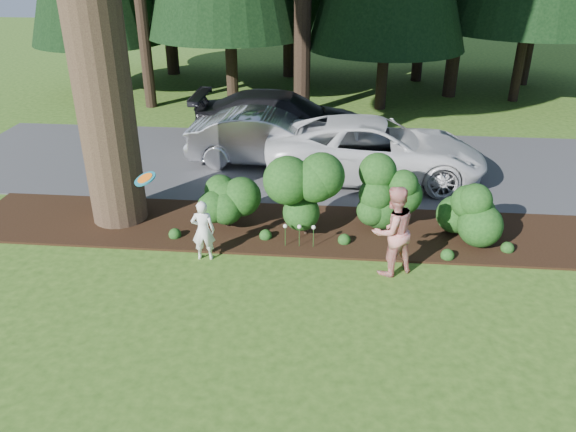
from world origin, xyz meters
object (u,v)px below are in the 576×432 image
Objects in this scene: car_dark_suv at (283,119)px; frisbee at (145,179)px; car_white_suv at (375,149)px; car_silver_wagon at (268,138)px; child at (203,230)px; adult at (393,231)px.

frisbee is (-2.07, -7.07, 0.77)m from car_dark_suv.
car_white_suv is 12.22× the size of frisbee.
child is (-0.61, -5.57, -0.14)m from car_silver_wagon.
car_white_suv reaches higher than child.
adult is (2.89, -7.51, 0.07)m from car_dark_suv.
car_dark_suv is at bearing -7.84° from car_silver_wagon.
adult is 5.03m from frisbee.
car_dark_suv is at bearing -99.12° from adult.
frisbee is (-4.96, 0.45, 0.71)m from adult.
adult reaches higher than car_dark_suv.
car_dark_suv is at bearing -102.08° from child.
car_dark_suv is 3.09× the size of adult.
car_silver_wagon is at bearing 76.30° from car_white_suv.
adult is at bearing -176.69° from car_white_suv.
car_silver_wagon reaches higher than child.
car_silver_wagon is 9.61× the size of frisbee.
child is 1.56m from frisbee.
child is at bearing 144.22° from car_white_suv.
car_silver_wagon is 0.81× the size of car_dark_suv.
adult reaches higher than car_silver_wagon.
child is 0.71× the size of adult.
car_dark_suv reaches higher than child.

